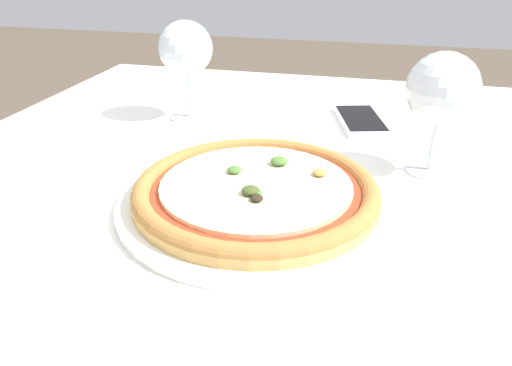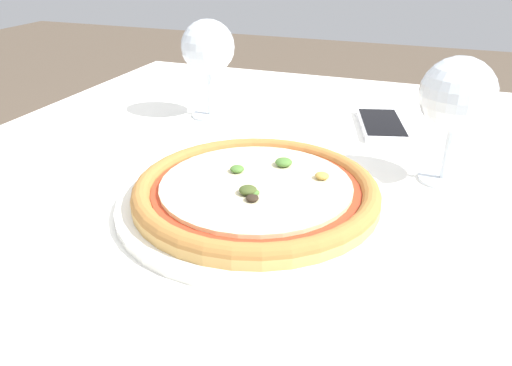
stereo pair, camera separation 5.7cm
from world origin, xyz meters
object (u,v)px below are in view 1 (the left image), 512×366
(cell_phone, at_px, (361,120))
(pizza_plate, at_px, (256,193))
(dining_table, at_px, (303,249))
(wine_glass_far_left, at_px, (186,50))
(wine_glass_far_right, at_px, (442,90))

(cell_phone, bearing_deg, pizza_plate, -107.75)
(pizza_plate, height_order, cell_phone, pizza_plate)
(dining_table, height_order, wine_glass_far_left, wine_glass_far_left)
(dining_table, bearing_deg, pizza_plate, -131.58)
(pizza_plate, bearing_deg, cell_phone, 72.25)
(pizza_plate, xyz_separation_m, wine_glass_far_right, (0.20, 0.15, 0.10))
(wine_glass_far_left, bearing_deg, dining_table, -42.75)
(pizza_plate, relative_size, wine_glass_far_right, 2.02)
(pizza_plate, distance_m, cell_phone, 0.34)
(wine_glass_far_left, relative_size, cell_phone, 1.05)
(dining_table, distance_m, cell_phone, 0.29)
(wine_glass_far_left, relative_size, wine_glass_far_right, 1.03)
(wine_glass_far_left, xyz_separation_m, wine_glass_far_right, (0.39, -0.13, -0.00))
(wine_glass_far_right, bearing_deg, cell_phone, 120.19)
(dining_table, bearing_deg, wine_glass_far_right, 30.71)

